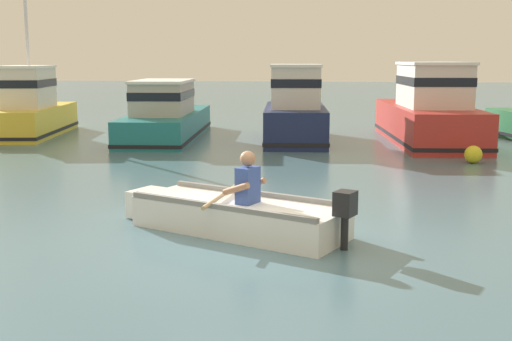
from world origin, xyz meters
name	(u,v)px	position (x,y,z in m)	size (l,w,h in m)	color
ground_plane	(238,242)	(0.00, 0.00, 0.00)	(120.00, 120.00, 0.00)	slate
rowboat_with_person	(235,214)	(-0.12, 0.56, 0.25)	(3.52, 2.46, 1.19)	white
moored_boat_yellow	(31,110)	(-8.24, 11.40, 0.83)	(2.31, 5.07, 4.68)	gold
moored_boat_teal	(166,117)	(-3.78, 11.21, 0.67)	(2.36, 6.67, 1.82)	#1E727A
moored_boat_navy	(295,113)	(0.26, 10.72, 0.85)	(2.07, 4.67, 2.29)	#19234C
moored_boat_red	(429,113)	(4.17, 10.94, 0.88)	(2.60, 6.39, 2.36)	#B72D28
mooring_buoy	(473,154)	(4.67, 7.23, 0.21)	(0.42, 0.42, 0.42)	yellow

